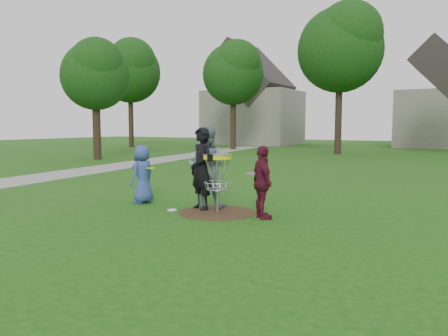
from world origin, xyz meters
The scene contains 11 objects.
ground centered at (0.00, 0.00, 0.00)m, with size 100.00×100.00×0.00m, color #19470F.
dirt_patch centered at (0.00, 0.00, 0.00)m, with size 1.80×1.80×0.01m, color #47331E.
concrete_path centered at (-10.00, 8.00, 0.01)m, with size 2.20×40.00×0.02m, color #9E9E99.
player_blue centered at (-2.30, 0.13, 0.74)m, with size 0.73×0.47×1.49m, color #324A8B.
player_black centered at (-0.53, 0.15, 0.97)m, with size 0.71×0.46×1.94m, color black.
player_grey centered at (-0.58, 0.45, 0.98)m, with size 0.95×0.74×1.96m, color slate.
player_maroon centered at (1.16, -0.09, 0.78)m, with size 0.92×0.38×1.56m, color #541324.
disc_on_grass centered at (-1.06, -0.30, 0.01)m, with size 0.22×0.22×0.02m, color white.
disc_golf_basket centered at (0.00, 0.00, 1.02)m, with size 0.66×0.67×1.38m.
held_discs centered at (-0.44, 0.10, 1.07)m, with size 3.13×0.57×0.31m.
tree_row centered at (0.44, 20.67, 6.21)m, with size 51.20×17.42×9.90m.
Camera 1 is at (4.98, -8.49, 2.00)m, focal length 35.00 mm.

